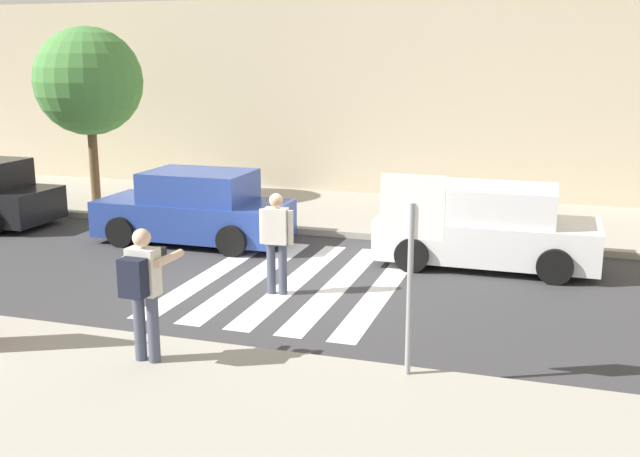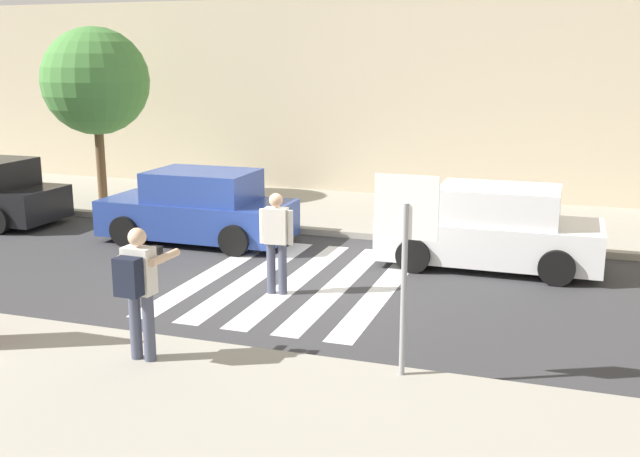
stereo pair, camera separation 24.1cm
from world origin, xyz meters
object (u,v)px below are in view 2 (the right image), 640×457
object	(u,v)px
pedestrian_crossing	(276,238)
parked_car_white	(492,229)
stop_sign	(406,232)
photographer_with_backpack	(138,283)
street_tree_west	(95,81)
parked_car_blue	(199,209)

from	to	relation	value
pedestrian_crossing	parked_car_white	world-z (taller)	pedestrian_crossing
stop_sign	parked_car_white	xyz separation A→B (m)	(0.44, 5.71, -1.20)
pedestrian_crossing	parked_car_white	bearing A→B (deg)	41.55
photographer_with_backpack	parked_car_white	world-z (taller)	photographer_with_backpack
pedestrian_crossing	street_tree_west	distance (m)	9.50
stop_sign	parked_car_blue	world-z (taller)	stop_sign
pedestrian_crossing	street_tree_west	size ratio (longest dim) A/B	0.38
parked_car_blue	parked_car_white	xyz separation A→B (m)	(6.18, 0.00, 0.00)
photographer_with_backpack	parked_car_blue	bearing A→B (deg)	111.58
photographer_with_backpack	street_tree_west	size ratio (longest dim) A/B	0.38
parked_car_white	street_tree_west	bearing A→B (deg)	165.27
stop_sign	photographer_with_backpack	world-z (taller)	stop_sign
parked_car_blue	parked_car_white	size ratio (longest dim) A/B	1.00
stop_sign	pedestrian_crossing	xyz separation A→B (m)	(-2.79, 2.85, -0.95)
street_tree_west	pedestrian_crossing	bearing A→B (deg)	-37.62
photographer_with_backpack	pedestrian_crossing	xyz separation A→B (m)	(0.44, 3.49, -0.19)
stop_sign	street_tree_west	size ratio (longest dim) A/B	0.54
stop_sign	pedestrian_crossing	bearing A→B (deg)	134.38
stop_sign	street_tree_west	distance (m)	13.25
stop_sign	photographer_with_backpack	bearing A→B (deg)	-168.85
photographer_with_backpack	parked_car_white	xyz separation A→B (m)	(3.67, 6.35, -0.44)
pedestrian_crossing	street_tree_west	xyz separation A→B (m)	(-7.30, 5.63, 2.30)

